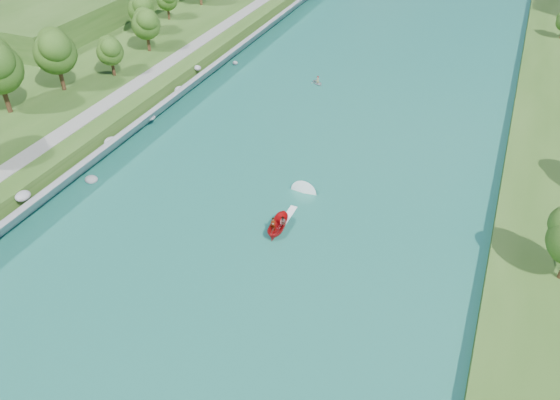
% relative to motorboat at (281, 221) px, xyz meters
% --- Properties ---
extents(ground, '(260.00, 260.00, 0.00)m').
position_rel_motorboat_xyz_m(ground, '(-3.41, -13.87, -0.90)').
color(ground, '#2D5119').
rests_on(ground, ground).
extents(river_water, '(55.00, 240.00, 0.10)m').
position_rel_motorboat_xyz_m(river_water, '(-3.41, 6.13, -0.85)').
color(river_water, '#1A6258').
rests_on(river_water, ground).
extents(riprap_bank, '(4.68, 236.00, 4.12)m').
position_rel_motorboat_xyz_m(riprap_bank, '(-29.28, 4.90, 0.93)').
color(riprap_bank, slate).
rests_on(riprap_bank, ground).
extents(riverside_path, '(3.00, 200.00, 0.10)m').
position_rel_motorboat_xyz_m(riverside_path, '(-35.91, 6.13, 2.65)').
color(riverside_path, gray).
rests_on(riverside_path, berm_west).
extents(motorboat, '(3.60, 19.17, 2.20)m').
position_rel_motorboat_xyz_m(motorboat, '(0.00, 0.00, 0.00)').
color(motorboat, '#AD0D10').
rests_on(motorboat, river_water).
extents(raft, '(3.08, 3.00, 1.52)m').
position_rel_motorboat_xyz_m(raft, '(-9.94, 41.12, -0.47)').
color(raft, '#9C9FA5').
rests_on(raft, river_water).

